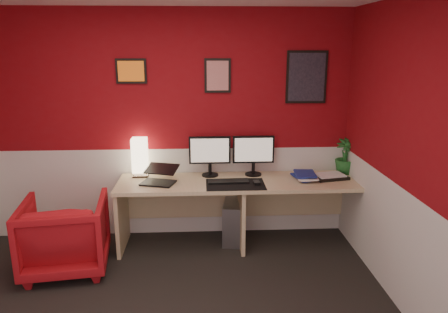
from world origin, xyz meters
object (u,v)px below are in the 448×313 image
laptop (158,174)px  monitor_right (254,149)px  potted_plant (345,156)px  monitor_left (210,150)px  desk (241,213)px  armchair (65,235)px  shoji_lamp (140,158)px  zen_tray (330,177)px  pc_tower (233,221)px

laptop → monitor_right: size_ratio=0.57×
potted_plant → monitor_left: bearing=-179.7°
laptop → desk: bearing=20.6°
potted_plant → armchair: 3.02m
armchair → monitor_right: bearing=-169.2°
shoji_lamp → armchair: shoji_lamp is taller
potted_plant → zen_tray: bearing=-142.7°
laptop → pc_tower: bearing=28.6°
laptop → pc_tower: laptop is taller
monitor_right → armchair: 2.09m
shoji_lamp → pc_tower: bearing=-6.9°
laptop → shoji_lamp: bearing=144.1°
potted_plant → laptop: bearing=-172.8°
monitor_left → monitor_right: bearing=0.4°
desk → monitor_right: (0.15, 0.20, 0.66)m
desk → shoji_lamp: 1.24m
monitor_left → pc_tower: 0.84m
laptop → zen_tray: laptop is taller
pc_tower → shoji_lamp: bearing=-178.6°
monitor_left → potted_plant: (1.50, 0.01, -0.09)m
monitor_left → zen_tray: 1.32m
armchair → laptop: bearing=-164.2°
pc_tower → armchair: bearing=-153.7°
potted_plant → pc_tower: (-1.25, -0.09, -0.70)m
laptop → monitor_right: (1.02, 0.25, 0.18)m
armchair → pc_tower: bearing=-169.6°
zen_tray → pc_tower: 1.16m
monitor_right → pc_tower: bearing=-158.7°
desk → monitor_left: size_ratio=4.48×
pc_tower → zen_tray: bearing=4.6°
monitor_left → armchair: bearing=-156.1°
laptop → potted_plant: potted_plant is taller
shoji_lamp → pc_tower: shoji_lamp is taller
monitor_left → armchair: size_ratio=0.74×
zen_tray → armchair: size_ratio=0.45×
armchair → zen_tray: bearing=-177.7°
laptop → monitor_left: size_ratio=0.57×
desk → shoji_lamp: size_ratio=6.50×
potted_plant → armchair: size_ratio=0.50×
laptop → armchair: 1.06m
desk → pc_tower: desk is taller
desk → zen_tray: bearing=2.4°
shoji_lamp → monitor_right: bearing=-1.5°
laptop → monitor_left: (0.54, 0.25, 0.18)m
shoji_lamp → monitor_right: 1.24m
pc_tower → monitor_right: bearing=29.6°
pc_tower → desk: bearing=-45.7°
desk → armchair: size_ratio=3.32×
monitor_right → potted_plant: 1.02m
desk → pc_tower: (-0.08, 0.11, -0.14)m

